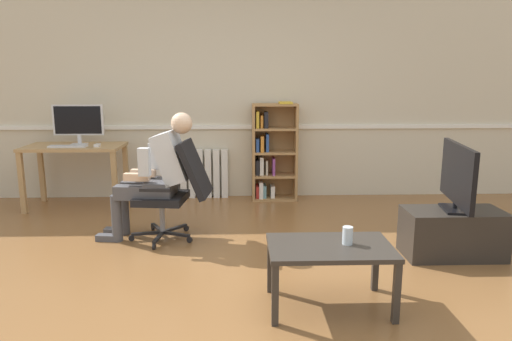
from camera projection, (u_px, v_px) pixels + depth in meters
ground_plane at (241, 279)px, 3.68m from camera, size 18.00×18.00×0.00m
back_wall at (240, 93)px, 6.01m from camera, size 12.00×0.13×2.70m
computer_desk at (75, 155)px, 5.59m from camera, size 1.14×0.63×0.76m
imac_monitor at (78, 121)px, 5.59m from camera, size 0.60×0.14×0.48m
keyboard at (68, 146)px, 5.43m from camera, size 0.43×0.12×0.02m
computer_mouse at (97, 145)px, 5.46m from camera, size 0.06×0.10×0.03m
bookshelf at (271, 153)px, 5.96m from camera, size 0.57×0.29×1.25m
radiator at (192, 174)px, 6.08m from camera, size 0.94×0.08×0.64m
office_chair at (176, 187)px, 4.48m from camera, size 0.82×0.62×0.98m
person_seated at (156, 173)px, 4.47m from camera, size 0.96×0.42×1.24m
tv_stand at (453, 233)px, 4.12m from camera, size 0.85×0.42×0.42m
tv_screen at (458, 176)px, 4.01m from camera, size 0.25×0.88×0.58m
coffee_table at (330, 253)px, 3.18m from camera, size 0.84×0.54×0.45m
drinking_glass at (348, 236)px, 3.17m from camera, size 0.07×0.07×0.12m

